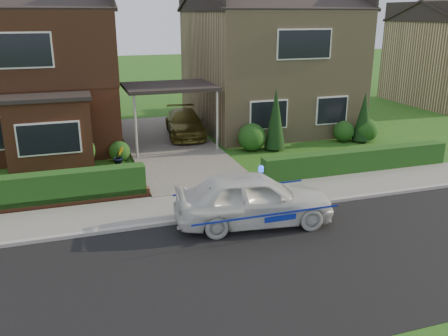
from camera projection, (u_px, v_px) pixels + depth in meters
name	position (u px, v px, depth m)	size (l,w,h in m)	color
ground	(271.00, 267.00, 11.13)	(120.00, 120.00, 0.00)	#225416
road	(271.00, 267.00, 11.13)	(60.00, 6.00, 0.02)	black
kerb	(229.00, 215.00, 13.86)	(60.00, 0.16, 0.12)	#9E9993
sidewalk	(218.00, 202.00, 14.81)	(60.00, 2.00, 0.10)	slate
driveway	(171.00, 146.00, 21.04)	(3.80, 12.00, 0.12)	#666059
house_left	(25.00, 58.00, 20.77)	(7.50, 9.53, 7.25)	brown
house_right	(267.00, 54.00, 24.34)	(7.50, 8.06, 7.25)	#9A845E
carport_link	(169.00, 88.00, 20.19)	(3.80, 3.00, 2.77)	black
dwarf_wall	(21.00, 207.00, 14.13)	(7.70, 0.25, 0.36)	brown
hedge_left	(22.00, 211.00, 14.32)	(7.50, 0.55, 0.90)	#123912
hedge_right	(356.00, 173.00, 17.68)	(7.50, 0.55, 0.80)	#123912
shrub_left_mid	(78.00, 151.00, 18.12)	(1.32, 1.32, 1.32)	#123912
shrub_left_near	(119.00, 151.00, 18.95)	(0.84, 0.84, 0.84)	#123912
shrub_right_near	(252.00, 137.00, 20.38)	(1.20, 1.20, 1.20)	#123912
shrub_right_mid	(344.00, 131.00, 21.87)	(0.96, 0.96, 0.96)	#123912
shrub_right_far	(366.00, 130.00, 21.88)	(1.08, 1.08, 1.08)	#123912
conifer_a	(275.00, 121.00, 20.27)	(0.90, 0.90, 2.60)	black
conifer_b	(363.00, 118.00, 21.65)	(0.90, 0.90, 2.20)	black
police_car	(254.00, 199.00, 13.21)	(4.06, 4.60, 1.67)	silver
driveway_car	(185.00, 123.00, 22.47)	(1.65, 4.07, 1.18)	brown
potted_plant_b	(119.00, 157.00, 18.26)	(0.44, 0.35, 0.80)	gray
potted_plant_c	(125.00, 173.00, 16.57)	(0.40, 0.40, 0.72)	gray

